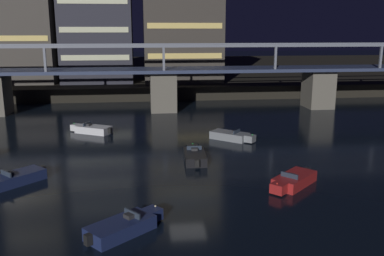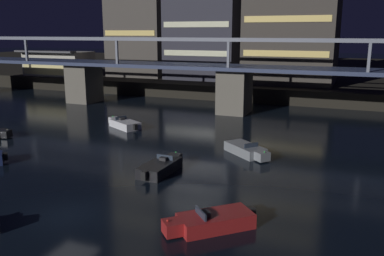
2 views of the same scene
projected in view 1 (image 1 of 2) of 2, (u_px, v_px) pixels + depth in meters
ground_plane at (188, 199)px, 29.25m from camera, size 400.00×400.00×0.00m
far_riverbank at (154, 71)px, 107.12m from camera, size 240.00×80.00×2.20m
river_bridge at (163, 82)px, 59.99m from camera, size 97.87×6.40×9.38m
tower_west_tall at (96, 15)px, 73.94m from camera, size 12.20×9.64×23.36m
tower_central at (181, 11)px, 75.17m from camera, size 13.37×13.76×24.94m
speedboat_near_left at (231, 136)px, 44.72m from camera, size 4.57×4.17×1.16m
speedboat_near_center at (92, 129)px, 47.70m from camera, size 4.88×3.56×1.16m
speedboat_near_right at (293, 180)px, 31.55m from camera, size 4.46×4.31×1.16m
speedboat_mid_left at (15, 179)px, 31.96m from camera, size 4.38×4.40×1.16m
speedboat_mid_center at (195, 156)px, 37.67m from camera, size 1.96×5.21×1.16m
speedboat_mid_right at (124, 226)px, 24.21m from camera, size 4.57×4.18×1.16m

